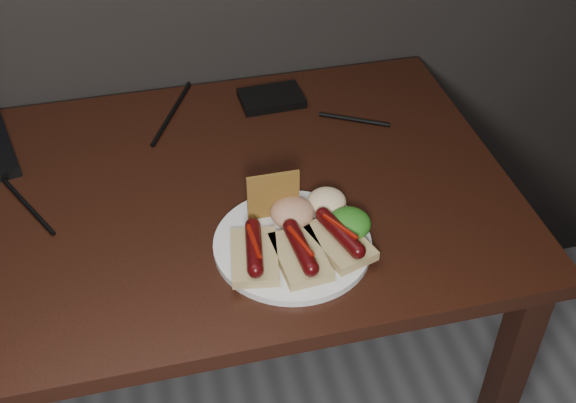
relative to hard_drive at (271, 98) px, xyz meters
The scene contains 11 objects.
desk 0.44m from the hard_drive, 144.02° to the right, with size 1.40×0.70×0.75m.
hard_drive is the anchor object (origin of this frame).
desk_cables 0.36m from the hard_drive, 162.63° to the right, with size 0.99×0.40×0.01m.
plate 0.42m from the hard_drive, 98.11° to the right, with size 0.25×0.25×0.01m, color silver.
bread_sausage_left 0.46m from the hard_drive, 105.81° to the right, with size 0.09×0.12×0.04m.
bread_sausage_center 0.47m from the hard_drive, 97.16° to the right, with size 0.08×0.12×0.04m.
bread_sausage_right 0.45m from the hard_drive, 88.84° to the right, with size 0.10×0.13×0.04m.
crispbread 0.36m from the hard_drive, 102.04° to the right, with size 0.09×0.01×0.09m, color #AA712E.
salad_greens 0.42m from the hard_drive, 85.58° to the right, with size 0.07×0.07×0.04m, color #185B12.
salsa_mound 0.38m from the hard_drive, 97.44° to the right, with size 0.07×0.07×0.04m, color maroon.
coleslaw_mound 0.36m from the hard_drive, 87.86° to the right, with size 0.06×0.06×0.04m, color white.
Camera 1 is at (0.09, 0.42, 1.55)m, focal length 45.00 mm.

